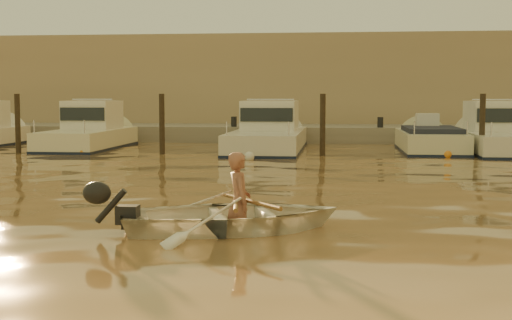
# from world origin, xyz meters

# --- Properties ---
(ground_plane) EXTENTS (160.00, 160.00, 0.00)m
(ground_plane) POSITION_xyz_m (0.00, 0.00, 0.00)
(ground_plane) COLOR brown
(ground_plane) RESTS_ON ground
(dinghy) EXTENTS (3.73, 3.15, 0.66)m
(dinghy) POSITION_xyz_m (-1.21, 0.78, 0.21)
(dinghy) COLOR white
(dinghy) RESTS_ON ground_plane
(person) EXTENTS (0.49, 0.60, 1.43)m
(person) POSITION_xyz_m (-1.12, 0.81, 0.42)
(person) COLOR #945C4A
(person) RESTS_ON dinghy
(outboard_motor) EXTENTS (0.98, 0.66, 0.70)m
(outboard_motor) POSITION_xyz_m (-2.64, 0.31, 0.28)
(outboard_motor) COLOR black
(outboard_motor) RESTS_ON dinghy
(oar_port) EXTENTS (1.11, 1.85, 0.13)m
(oar_port) POSITION_xyz_m (-0.98, 0.85, 0.42)
(oar_port) COLOR olive
(oar_port) RESTS_ON dinghy
(oar_starboard) EXTENTS (0.36, 2.09, 0.13)m
(oar_starboard) POSITION_xyz_m (-1.17, 0.79, 0.42)
(oar_starboard) COLOR brown
(oar_starboard) RESTS_ON dinghy
(moored_boat_1) EXTENTS (2.15, 6.43, 1.75)m
(moored_boat_1) POSITION_xyz_m (-8.84, 16.00, 0.62)
(moored_boat_1) COLOR beige
(moored_boat_1) RESTS_ON ground_plane
(moored_boat_2) EXTENTS (2.40, 8.01, 1.75)m
(moored_boat_2) POSITION_xyz_m (-2.17, 16.00, 0.62)
(moored_boat_2) COLOR beige
(moored_boat_2) RESTS_ON ground_plane
(moored_boat_3) EXTENTS (2.03, 5.86, 0.95)m
(moored_boat_3) POSITION_xyz_m (3.49, 16.00, 0.22)
(moored_boat_3) COLOR beige
(moored_boat_3) RESTS_ON ground_plane
(moored_boat_4) EXTENTS (2.40, 7.33, 1.75)m
(moored_boat_4) POSITION_xyz_m (5.84, 16.00, 0.62)
(moored_boat_4) COLOR beige
(moored_boat_4) RESTS_ON ground_plane
(piling_0) EXTENTS (0.18, 0.18, 2.20)m
(piling_0) POSITION_xyz_m (-10.50, 13.80, 0.90)
(piling_0) COLOR #2D2319
(piling_0) RESTS_ON ground_plane
(piling_1) EXTENTS (0.18, 0.18, 2.20)m
(piling_1) POSITION_xyz_m (-5.50, 13.80, 0.90)
(piling_1) COLOR #2D2319
(piling_1) RESTS_ON ground_plane
(piling_2) EXTENTS (0.18, 0.18, 2.20)m
(piling_2) POSITION_xyz_m (-0.20, 13.80, 0.90)
(piling_2) COLOR #2D2319
(piling_2) RESTS_ON ground_plane
(piling_3) EXTENTS (0.18, 0.18, 2.20)m
(piling_3) POSITION_xyz_m (4.80, 13.80, 0.90)
(piling_3) COLOR #2D2319
(piling_3) RESTS_ON ground_plane
(fender_b) EXTENTS (0.30, 0.30, 0.30)m
(fender_b) POSITION_xyz_m (-8.05, 13.33, 0.10)
(fender_b) COLOR orange
(fender_b) RESTS_ON ground_plane
(fender_c) EXTENTS (0.30, 0.30, 0.30)m
(fender_c) POSITION_xyz_m (-2.36, 12.02, 0.10)
(fender_c) COLOR silver
(fender_c) RESTS_ON ground_plane
(fender_d) EXTENTS (0.30, 0.30, 0.30)m
(fender_d) POSITION_xyz_m (3.72, 13.55, 0.10)
(fender_d) COLOR orange
(fender_d) RESTS_ON ground_plane
(quay) EXTENTS (52.00, 4.00, 1.00)m
(quay) POSITION_xyz_m (0.00, 21.50, 0.15)
(quay) COLOR gray
(quay) RESTS_ON ground_plane
(waterfront_building) EXTENTS (46.00, 7.00, 4.80)m
(waterfront_building) POSITION_xyz_m (0.00, 27.00, 2.40)
(waterfront_building) COLOR #9E8466
(waterfront_building) RESTS_ON quay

